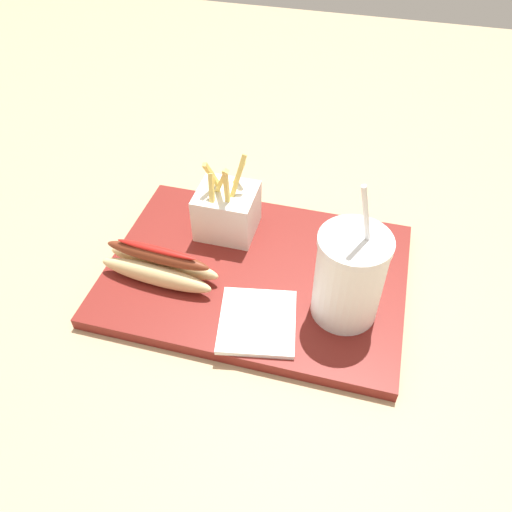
# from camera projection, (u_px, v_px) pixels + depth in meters

# --- Properties ---
(ground_plane) EXTENTS (2.40, 2.40, 0.02)m
(ground_plane) POSITION_uv_depth(u_px,v_px,m) (256.00, 282.00, 0.83)
(ground_plane) COLOR tan
(food_tray) EXTENTS (0.47, 0.34, 0.02)m
(food_tray) POSITION_uv_depth(u_px,v_px,m) (256.00, 274.00, 0.82)
(food_tray) COLOR maroon
(food_tray) RESTS_ON ground_plane
(soda_cup) EXTENTS (0.10, 0.10, 0.23)m
(soda_cup) POSITION_uv_depth(u_px,v_px,m) (349.00, 277.00, 0.70)
(soda_cup) COLOR white
(soda_cup) RESTS_ON food_tray
(fries_basket) EXTENTS (0.10, 0.09, 0.14)m
(fries_basket) POSITION_uv_depth(u_px,v_px,m) (227.00, 210.00, 0.85)
(fries_basket) COLOR white
(fries_basket) RESTS_ON food_tray
(hot_dog_1) EXTENTS (0.19, 0.07, 0.06)m
(hot_dog_1) POSITION_uv_depth(u_px,v_px,m) (159.00, 266.00, 0.78)
(hot_dog_1) COLOR #E5C689
(hot_dog_1) RESTS_ON food_tray
(ketchup_cup_1) EXTENTS (0.03, 0.03, 0.02)m
(ketchup_cup_1) POSITION_uv_depth(u_px,v_px,m) (348.00, 257.00, 0.82)
(ketchup_cup_1) COLOR white
(ketchup_cup_1) RESTS_ON food_tray
(napkin_stack) EXTENTS (0.13, 0.14, 0.01)m
(napkin_stack) POSITION_uv_depth(u_px,v_px,m) (257.00, 321.00, 0.73)
(napkin_stack) COLOR white
(napkin_stack) RESTS_ON food_tray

